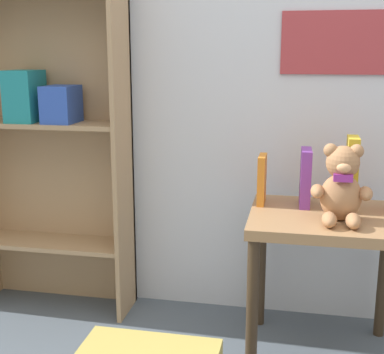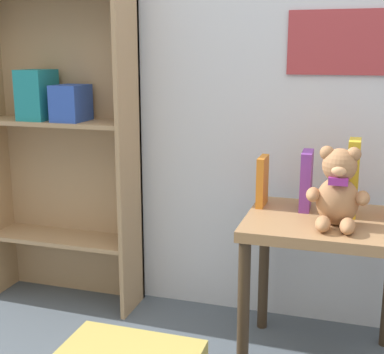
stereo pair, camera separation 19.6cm
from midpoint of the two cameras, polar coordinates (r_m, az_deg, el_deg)
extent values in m
cube|color=silver|center=(2.16, 15.59, 17.09)|extent=(4.80, 0.06, 2.50)
cube|color=#A8383D|center=(2.12, 18.38, 13.47)|extent=(0.40, 0.01, 0.24)
cube|color=tan|center=(2.16, -4.24, 5.51)|extent=(0.02, 0.22, 1.60)
cube|color=tan|center=(2.38, -10.68, 6.05)|extent=(0.67, 0.02, 1.60)
cube|color=tan|center=(2.41, -11.30, -6.40)|extent=(0.63, 0.20, 0.02)
cube|color=tan|center=(2.30, -11.88, 5.73)|extent=(0.63, 0.20, 0.02)
cube|color=teal|center=(2.31, -13.86, 8.49)|extent=(0.12, 0.16, 0.21)
cube|color=#2D51B7|center=(2.24, -10.34, 7.76)|extent=(0.12, 0.16, 0.15)
cube|color=#9E754C|center=(1.88, 16.96, -4.84)|extent=(0.53, 0.45, 0.04)
cylinder|color=#37291A|center=(1.82, 8.68, -14.26)|extent=(0.04, 0.04, 0.50)
cylinder|color=#37291A|center=(2.17, 10.27, -9.63)|extent=(0.04, 0.04, 0.50)
ellipsoid|color=#A8754C|center=(1.80, 18.29, -2.51)|extent=(0.13, 0.10, 0.16)
sphere|color=#A8754C|center=(1.78, 18.56, 1.15)|extent=(0.11, 0.11, 0.11)
sphere|color=#A8754C|center=(1.77, 17.32, 2.45)|extent=(0.05, 0.05, 0.05)
sphere|color=#A8754C|center=(1.77, 19.97, 2.27)|extent=(0.05, 0.05, 0.05)
ellipsoid|color=tan|center=(1.73, 18.56, 0.58)|extent=(0.05, 0.03, 0.03)
ellipsoid|color=#A8754C|center=(1.78, 15.89, -1.84)|extent=(0.04, 0.09, 0.04)
ellipsoid|color=#A8754C|center=(1.79, 20.78, -2.17)|extent=(0.04, 0.09, 0.04)
ellipsoid|color=#A8754C|center=(1.74, 16.96, -4.85)|extent=(0.05, 0.10, 0.05)
ellipsoid|color=#A8754C|center=(1.74, 19.40, -5.01)|extent=(0.05, 0.10, 0.05)
cube|color=#992D93|center=(1.74, 18.48, -0.49)|extent=(0.06, 0.02, 0.02)
cube|color=orange|center=(1.96, 10.37, -0.47)|extent=(0.03, 0.11, 0.18)
cube|color=purple|center=(1.95, 14.94, -0.38)|extent=(0.04, 0.13, 0.21)
cube|color=gold|center=(1.92, 19.61, -0.09)|extent=(0.04, 0.12, 0.26)
camera|label=1|loc=(0.10, -87.14, 0.67)|focal=50.00mm
camera|label=2|loc=(0.10, 92.86, -0.67)|focal=50.00mm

